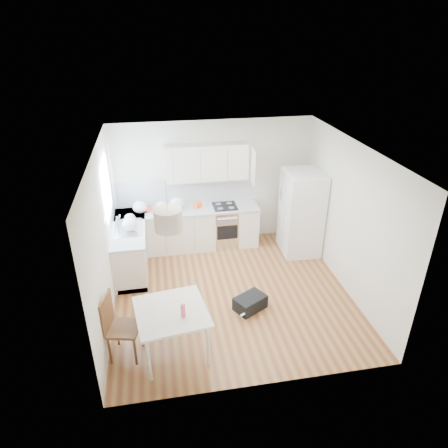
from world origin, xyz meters
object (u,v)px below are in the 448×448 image
Objects in this scene: refrigerator at (302,213)px; dining_chair at (124,327)px; dining_table at (172,315)px; gym_bag at (250,303)px.

dining_chair is (-3.56, -2.47, -0.37)m from refrigerator.
refrigerator is 1.71× the size of dining_chair.
gym_bag is (1.36, 0.79, -0.57)m from dining_table.
gym_bag is (2.05, 0.71, -0.40)m from dining_chair.
refrigerator is 3.36× the size of gym_bag.
refrigerator reaches higher than dining_table.
gym_bag is at bearing -128.84° from refrigerator.
dining_table is 0.71m from dining_chair.
refrigerator is at bearing 48.67° from dining_chair.
gym_bag is at bearing 32.94° from dining_chair.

